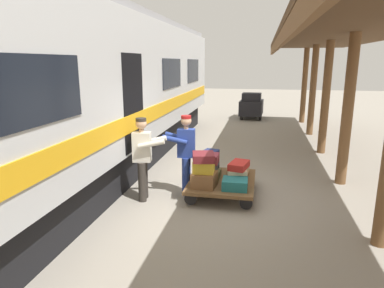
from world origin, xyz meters
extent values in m
plane|color=gray|center=(0.00, 0.00, 0.00)|extent=(60.00, 60.00, 0.00)
cylinder|color=brown|center=(-2.57, -9.97, 1.70)|extent=(0.24, 0.24, 3.40)
cylinder|color=brown|center=(-2.57, -7.12, 1.70)|extent=(0.24, 0.24, 3.40)
cylinder|color=brown|center=(-2.57, -4.27, 1.70)|extent=(0.24, 0.24, 3.40)
cylinder|color=brown|center=(-2.57, -1.42, 1.70)|extent=(0.24, 0.24, 3.40)
cube|color=#4E3520|center=(-2.57, 0.00, 3.48)|extent=(3.20, 20.74, 0.16)
cube|color=brown|center=(-1.02, 0.00, 3.25)|extent=(0.08, 20.74, 0.30)
cube|color=silver|center=(3.44, 0.00, 2.35)|extent=(3.00, 18.09, 2.90)
cube|color=black|center=(3.44, 0.00, 0.45)|extent=(2.55, 17.18, 0.90)
cube|color=#99999E|center=(3.44, 0.00, 3.90)|extent=(2.76, 17.73, 0.20)
cube|color=gold|center=(1.93, 0.00, 1.55)|extent=(0.03, 17.73, 0.36)
cube|color=black|center=(1.93, -6.33, 2.45)|extent=(0.02, 1.99, 0.84)
cube|color=black|center=(1.93, -3.17, 2.45)|extent=(0.02, 1.99, 0.84)
cube|color=black|center=(1.93, 3.17, 2.45)|extent=(0.02, 1.99, 0.84)
cube|color=black|center=(1.99, 0.00, 1.95)|extent=(0.12, 1.10, 2.00)
cube|color=brown|center=(0.08, -0.20, 0.29)|extent=(1.37, 1.76, 0.07)
cylinder|color=black|center=(-0.47, 0.51, 0.13)|extent=(0.25, 0.05, 0.25)
cylinder|color=black|center=(0.63, 0.51, 0.13)|extent=(0.25, 0.05, 0.25)
cylinder|color=black|center=(-0.47, -0.90, 0.13)|extent=(0.25, 0.05, 0.25)
cylinder|color=black|center=(0.63, -0.90, 0.13)|extent=(0.25, 0.05, 0.25)
cube|color=tan|center=(-0.23, -0.68, 0.41)|extent=(0.47, 0.55, 0.18)
cube|color=brown|center=(0.39, 0.29, 0.47)|extent=(0.50, 0.52, 0.30)
cube|color=black|center=(0.39, -0.68, 0.45)|extent=(0.42, 0.56, 0.25)
cube|color=brown|center=(0.39, -0.20, 0.41)|extent=(0.50, 0.57, 0.18)
cube|color=#1E666B|center=(-0.23, 0.29, 0.42)|extent=(0.50, 0.45, 0.20)
cube|color=beige|center=(-0.23, -0.20, 0.46)|extent=(0.46, 0.59, 0.28)
cube|color=navy|center=(0.42, -0.71, 0.70)|extent=(0.39, 0.46, 0.25)
cube|color=#4C515B|center=(0.40, -0.22, 0.59)|extent=(0.41, 0.50, 0.19)
cube|color=gold|center=(0.41, 0.26, 0.74)|extent=(0.42, 0.37, 0.24)
cube|color=#AD231E|center=(-0.27, -0.17, 0.67)|extent=(0.44, 0.61, 0.14)
cube|color=maroon|center=(0.42, 0.28, 0.94)|extent=(0.52, 0.56, 0.15)
cube|color=maroon|center=(0.36, -0.18, 0.78)|extent=(0.38, 0.43, 0.19)
cylinder|color=navy|center=(0.85, -0.18, 0.41)|extent=(0.16, 0.16, 0.82)
cylinder|color=navy|center=(0.83, 0.02, 0.41)|extent=(0.16, 0.16, 0.82)
cube|color=navy|center=(0.84, -0.08, 1.12)|extent=(0.38, 0.25, 0.60)
cylinder|color=tan|center=(0.84, -0.08, 1.45)|extent=(0.09, 0.09, 0.06)
sphere|color=tan|center=(0.84, -0.08, 1.59)|extent=(0.22, 0.22, 0.22)
cylinder|color=#A51919|center=(0.84, -0.08, 1.67)|extent=(0.21, 0.21, 0.06)
cylinder|color=navy|center=(1.08, -0.22, 1.22)|extent=(0.54, 0.15, 0.21)
cylinder|color=navy|center=(1.05, 0.10, 1.22)|extent=(0.54, 0.15, 0.21)
cylinder|color=#332D28|center=(1.63, 0.52, 0.41)|extent=(0.16, 0.16, 0.82)
cylinder|color=#332D28|center=(1.66, 0.32, 0.41)|extent=(0.16, 0.16, 0.82)
cube|color=silver|center=(1.64, 0.42, 1.12)|extent=(0.39, 0.27, 0.60)
cylinder|color=tan|center=(1.64, 0.42, 1.45)|extent=(0.09, 0.09, 0.06)
sphere|color=tan|center=(1.64, 0.42, 1.59)|extent=(0.22, 0.22, 0.22)
cylinder|color=#332D28|center=(1.64, 0.42, 1.67)|extent=(0.21, 0.21, 0.06)
cylinder|color=silver|center=(1.40, 0.55, 1.22)|extent=(0.54, 0.18, 0.21)
cylinder|color=silver|center=(1.45, 0.23, 1.22)|extent=(0.54, 0.18, 0.21)
cube|color=black|center=(-0.18, -10.67, 0.55)|extent=(1.18, 1.75, 0.70)
cube|color=black|center=(-0.18, -10.32, 1.05)|extent=(0.93, 0.74, 0.50)
cylinder|color=black|center=(-0.63, -10.07, 0.20)|extent=(0.12, 0.40, 0.40)
cylinder|color=black|center=(0.27, -10.07, 0.20)|extent=(0.12, 0.40, 0.40)
cylinder|color=black|center=(-0.63, -11.27, 0.20)|extent=(0.12, 0.40, 0.40)
cylinder|color=black|center=(0.27, -11.27, 0.20)|extent=(0.12, 0.40, 0.40)
camera|label=1|loc=(-0.67, 6.76, 2.78)|focal=32.14mm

